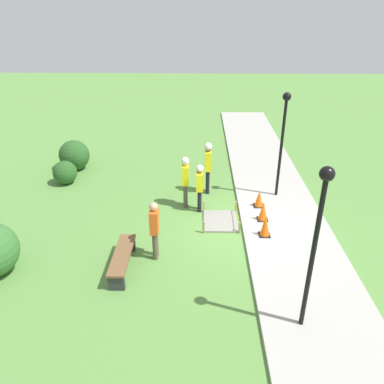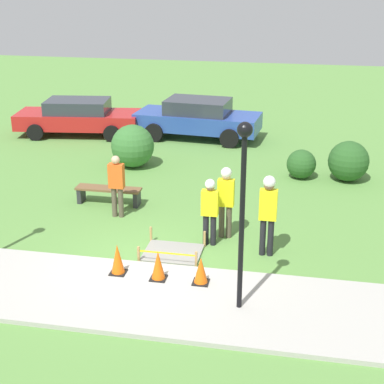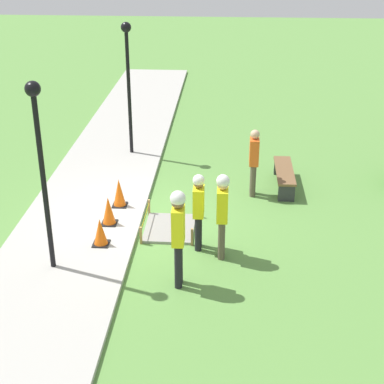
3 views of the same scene
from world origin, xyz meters
name	(u,v)px [view 2 (image 2 of 3)]	position (x,y,z in m)	size (l,w,h in m)	color
ground_plane	(146,266)	(0.00, 0.00, 0.00)	(60.00, 60.00, 0.00)	#5B8E42
sidewalk	(128,295)	(0.00, -1.36, 0.05)	(28.00, 2.72, 0.10)	#ADAAA3
wet_concrete_patch	(173,253)	(0.47, 0.67, 0.04)	(1.37, 1.13, 0.40)	gray
traffic_cone_near_patch	(118,259)	(-0.44, -0.60, 0.43)	(0.34, 0.34, 0.68)	black
traffic_cone_far_patch	(158,265)	(0.47, -0.68, 0.42)	(0.34, 0.34, 0.65)	black
traffic_cone_sidewalk_edge	(201,270)	(1.38, -0.68, 0.39)	(0.34, 0.34, 0.59)	black
park_bench	(109,192)	(-1.98, 3.36, 0.34)	(1.84, 0.44, 0.48)	#2D2D33
worker_supervisor	(226,196)	(1.53, 1.84, 1.09)	(0.40, 0.26, 1.82)	brown
worker_assistant	(210,207)	(1.22, 1.35, 0.98)	(0.40, 0.24, 1.67)	black
worker_trainee	(268,208)	(2.60, 1.06, 1.19)	(0.40, 0.28, 1.95)	black
bystander_in_orange_shirt	(117,183)	(-1.46, 2.55, 0.96)	(0.40, 0.22, 1.70)	brown
lamppost_near	(243,190)	(2.27, -1.43, 2.53)	(0.28, 0.28, 3.68)	black
parked_car_red	(78,116)	(-5.48, 10.09, 0.74)	(4.97, 2.47, 1.41)	red
parked_car_blue	(198,118)	(-0.76, 10.50, 0.80)	(4.88, 2.39, 1.53)	#28479E
shrub_rounded_near	(133,146)	(-2.24, 6.66, 0.71)	(1.42, 1.42, 1.42)	#387033
shrub_rounded_mid	(301,164)	(3.27, 6.59, 0.46)	(0.92, 0.92, 0.92)	#285623
shrub_rounded_far	(349,161)	(4.70, 6.64, 0.63)	(1.26, 1.26, 1.26)	#285623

